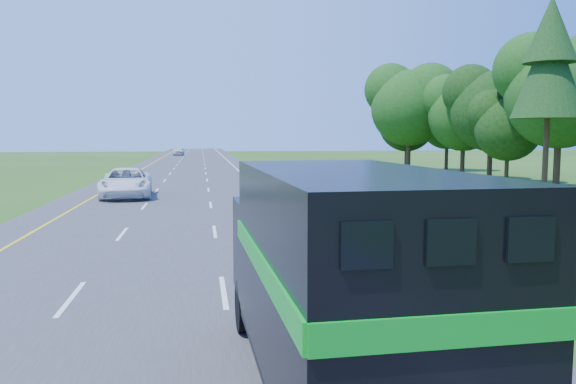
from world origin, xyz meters
name	(u,v)px	position (x,y,z in m)	size (l,w,h in m)	color
road	(184,187)	(0.00, 50.00, 0.02)	(15.00, 260.00, 0.04)	#38383A
lane_markings	(184,186)	(0.00, 50.00, 0.04)	(11.15, 260.00, 0.01)	yellow
horse_truck	(338,277)	(3.26, 13.95, 1.89)	(2.66, 7.89, 3.46)	black
white_suv	(126,183)	(-3.41, 42.99, 0.97)	(3.07, 6.67, 1.85)	white
far_car	(179,151)	(-3.02, 120.42, 0.89)	(2.01, 5.00, 1.70)	silver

